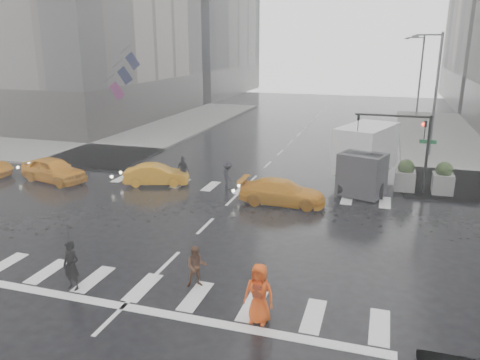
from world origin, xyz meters
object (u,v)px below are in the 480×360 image
(traffic_signal_pole, at_px, (409,138))
(pedestrian_orange, at_px, (259,293))
(taxi_mid, at_px, (157,175))
(taxi_front, at_px, (54,170))
(box_truck, at_px, (365,155))
(pedestrian_brown, at_px, (196,266))

(traffic_signal_pole, relative_size, pedestrian_orange, 2.34)
(traffic_signal_pole, xyz_separation_m, taxi_mid, (-14.23, -2.69, -2.59))
(traffic_signal_pole, distance_m, taxi_front, 21.09)
(traffic_signal_pole, distance_m, box_truck, 2.93)
(pedestrian_orange, distance_m, box_truck, 16.09)
(taxi_mid, height_order, box_truck, box_truck)
(traffic_signal_pole, relative_size, taxi_mid, 1.18)
(pedestrian_brown, bearing_deg, traffic_signal_pole, 35.85)
(traffic_signal_pole, relative_size, pedestrian_brown, 3.00)
(traffic_signal_pole, relative_size, taxi_front, 1.01)
(pedestrian_brown, height_order, pedestrian_orange, pedestrian_orange)
(taxi_mid, bearing_deg, traffic_signal_pole, -97.26)
(pedestrian_brown, relative_size, taxi_mid, 0.39)
(taxi_front, bearing_deg, pedestrian_orange, -111.06)
(pedestrian_orange, height_order, box_truck, box_truck)
(pedestrian_brown, bearing_deg, taxi_mid, 97.64)
(pedestrian_brown, bearing_deg, pedestrian_orange, -54.68)
(taxi_front, height_order, box_truck, box_truck)
(pedestrian_orange, height_order, taxi_front, pedestrian_orange)
(pedestrian_brown, distance_m, taxi_mid, 12.73)
(taxi_mid, bearing_deg, taxi_front, 83.60)
(pedestrian_brown, distance_m, pedestrian_orange, 3.05)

